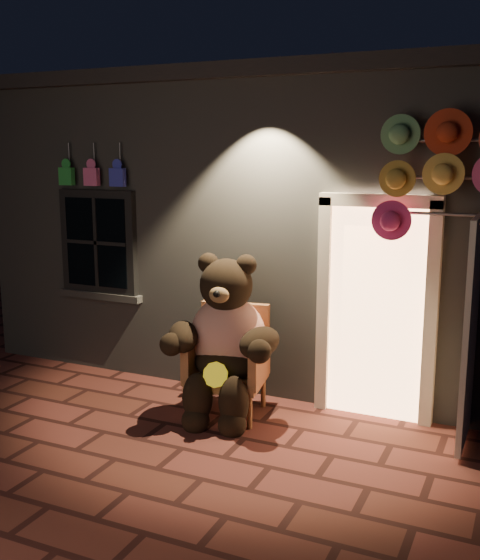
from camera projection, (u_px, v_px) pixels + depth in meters
The scene contains 5 objects.
ground at pixel (182, 448), 5.78m from camera, with size 60.00×60.00×0.00m, color #5A2722.
shop_building at pixel (323, 214), 9.01m from camera, with size 7.30×5.95×3.51m.
wicker_armchair at pixel (230, 360), 6.53m from camera, with size 0.83×0.77×1.08m.
teddy_bear at pixel (225, 340), 6.35m from camera, with size 1.20×1.01×1.67m.
hat_rack at pixel (463, 168), 5.60m from camera, with size 1.65×0.22×2.91m.
Camera 1 is at (2.71, -4.68, 2.58)m, focal length 42.00 mm.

